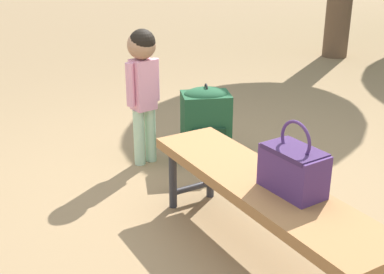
{
  "coord_description": "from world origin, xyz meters",
  "views": [
    {
      "loc": [
        -2.68,
        1.49,
        1.62
      ],
      "look_at": [
        -0.09,
        0.13,
        0.45
      ],
      "focal_mm": 47.39,
      "sensor_mm": 36.0,
      "label": 1
    }
  ],
  "objects_px": {
    "child_standing": "(143,76)",
    "park_bench": "(261,191)",
    "handbag": "(293,168)",
    "backpack_large": "(206,122)"
  },
  "relations": [
    {
      "from": "child_standing",
      "to": "park_bench",
      "type": "bearing_deg",
      "value": -177.63
    },
    {
      "from": "handbag",
      "to": "child_standing",
      "type": "distance_m",
      "value": 1.58
    },
    {
      "from": "park_bench",
      "to": "child_standing",
      "type": "bearing_deg",
      "value": 2.37
    },
    {
      "from": "handbag",
      "to": "child_standing",
      "type": "bearing_deg",
      "value": 4.61
    },
    {
      "from": "park_bench",
      "to": "handbag",
      "type": "distance_m",
      "value": 0.25
    },
    {
      "from": "park_bench",
      "to": "backpack_large",
      "type": "distance_m",
      "value": 1.32
    },
    {
      "from": "handbag",
      "to": "backpack_large",
      "type": "bearing_deg",
      "value": -12.46
    },
    {
      "from": "park_bench",
      "to": "backpack_large",
      "type": "bearing_deg",
      "value": -16.83
    },
    {
      "from": "handbag",
      "to": "child_standing",
      "type": "relative_size",
      "value": 0.36
    },
    {
      "from": "handbag",
      "to": "backpack_large",
      "type": "distance_m",
      "value": 1.48
    }
  ]
}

